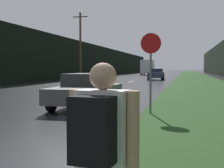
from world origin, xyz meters
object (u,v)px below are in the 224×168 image
object	(u,v)px
car_passing_near	(88,90)
delivery_truck	(148,67)
stop_sign	(151,64)
hitchhiker_with_backpack	(101,155)
car_passing_far	(156,74)

from	to	relation	value
car_passing_near	delivery_truck	world-z (taller)	delivery_truck
stop_sign	car_passing_near	bearing A→B (deg)	155.09
stop_sign	delivery_truck	distance (m)	60.63
stop_sign	hitchhiker_with_backpack	bearing A→B (deg)	-86.25
car_passing_far	delivery_truck	size ratio (longest dim) A/B	0.63
stop_sign	delivery_truck	xyz separation A→B (m)	(-7.22, 60.20, 0.09)
hitchhiker_with_backpack	car_passing_near	size ratio (longest dim) A/B	0.36
stop_sign	hitchhiker_with_backpack	distance (m)	8.44
stop_sign	car_passing_far	bearing A→B (deg)	94.84
car_passing_far	delivery_truck	world-z (taller)	delivery_truck
hitchhiker_with_backpack	delivery_truck	world-z (taller)	delivery_truck
car_passing_near	delivery_truck	distance (m)	59.17
car_passing_near	car_passing_far	xyz separation A→B (m)	(-0.00, 29.84, 0.07)
hitchhiker_with_backpack	car_passing_far	distance (m)	39.57
delivery_truck	stop_sign	bearing A→B (deg)	-83.16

